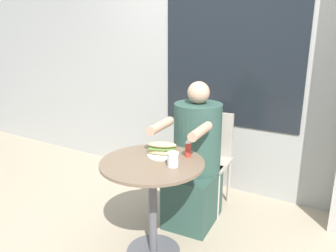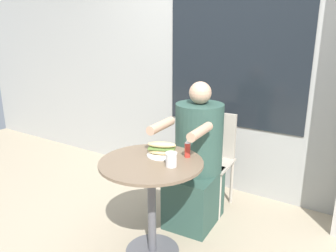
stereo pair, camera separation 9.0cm
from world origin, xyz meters
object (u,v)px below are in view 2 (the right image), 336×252
at_px(cafe_table, 151,187).
at_px(condiment_bottle, 187,148).
at_px(seated_diner, 196,164).
at_px(sandwich_on_plate, 162,150).
at_px(diner_chair, 214,151).
at_px(drink_cup, 171,160).

height_order(cafe_table, condiment_bottle, condiment_bottle).
distance_m(seated_diner, sandwich_on_plate, 0.51).
distance_m(diner_chair, sandwich_on_plate, 0.83).
relative_size(sandwich_on_plate, condiment_bottle, 1.64).
xyz_separation_m(seated_diner, sandwich_on_plate, (-0.05, -0.44, 0.25)).
xyz_separation_m(diner_chair, sandwich_on_plate, (-0.04, -0.79, 0.25)).
bearing_deg(drink_cup, sandwich_on_plate, 140.43).
bearing_deg(diner_chair, drink_cup, 93.10).
bearing_deg(sandwich_on_plate, diner_chair, 87.20).
distance_m(sandwich_on_plate, drink_cup, 0.21).
relative_size(cafe_table, condiment_bottle, 5.46).
bearing_deg(cafe_table, diner_chair, 87.39).
height_order(sandwich_on_plate, drink_cup, sandwich_on_plate).
height_order(seated_diner, condiment_bottle, seated_diner).
bearing_deg(drink_cup, cafe_table, 179.27).
bearing_deg(condiment_bottle, sandwich_on_plate, -155.96).
distance_m(cafe_table, drink_cup, 0.29).
bearing_deg(condiment_bottle, cafe_table, -129.53).
height_order(seated_diner, sandwich_on_plate, seated_diner).
relative_size(seated_diner, sandwich_on_plate, 5.52).
xyz_separation_m(diner_chair, condiment_bottle, (0.13, -0.71, 0.27)).
height_order(drink_cup, condiment_bottle, condiment_bottle).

